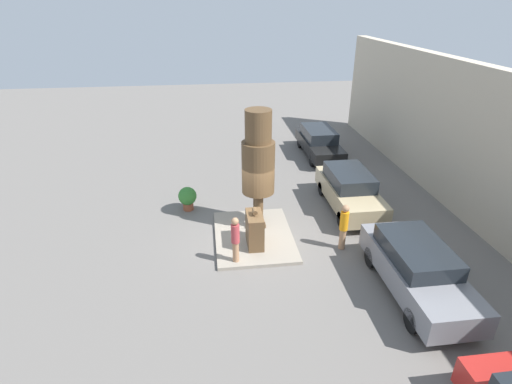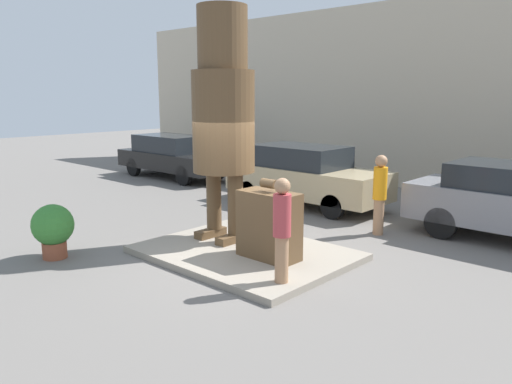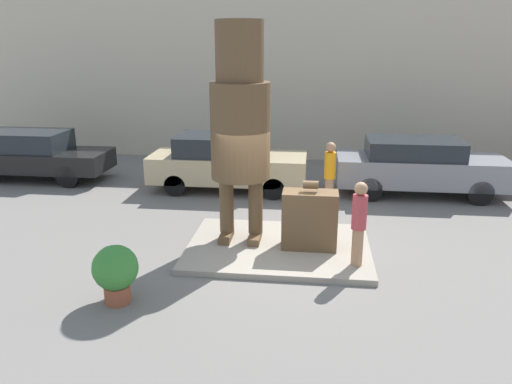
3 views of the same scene
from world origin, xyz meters
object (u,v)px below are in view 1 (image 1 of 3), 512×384
object	(u,v)px
tourist	(235,238)
parked_car_grey	(417,268)
statue_figure	(258,160)
parked_car_black	(319,142)
planter_pot	(188,197)
giant_suitcase	(255,229)
worker_hivis	(344,225)
parked_car_tan	(349,190)

from	to	relation	value
tourist	parked_car_grey	world-z (taller)	tourist
statue_figure	tourist	world-z (taller)	statue_figure
parked_car_black	planter_pot	size ratio (longest dim) A/B	4.64
tourist	giant_suitcase	bearing A→B (deg)	140.84
statue_figure	worker_hivis	distance (m)	3.84
parked_car_black	parked_car_grey	xyz separation A→B (m)	(11.82, -0.25, 0.04)
parked_car_tan	planter_pot	world-z (taller)	parked_car_tan
parked_car_tan	parked_car_grey	size ratio (longest dim) A/B	0.97
parked_car_grey	planter_pot	bearing A→B (deg)	-131.66
parked_car_black	worker_hivis	xyz separation A→B (m)	(9.29, -1.67, 0.14)
giant_suitcase	parked_car_black	xyz separation A→B (m)	(-8.82, 4.76, 0.08)
planter_pot	statue_figure	bearing A→B (deg)	58.22
statue_figure	worker_hivis	xyz separation A→B (m)	(1.94, 2.77, -1.81)
parked_car_tan	planter_pot	distance (m)	6.82
parked_car_black	parked_car_grey	bearing A→B (deg)	-1.22
statue_figure	parked_car_black	xyz separation A→B (m)	(-7.35, 4.44, -1.95)
parked_car_grey	parked_car_tan	bearing A→B (deg)	-178.21
giant_suitcase	parked_car_black	size ratio (longest dim) A/B	0.30
parked_car_tan	worker_hivis	xyz separation A→B (m)	(2.97, -1.25, 0.11)
statue_figure	tourist	xyz separation A→B (m)	(2.39, -1.07, -1.74)
parked_car_tan	planter_pot	xyz separation A→B (m)	(-0.68, -6.78, -0.27)
giant_suitcase	worker_hivis	bearing A→B (deg)	81.29
giant_suitcase	tourist	bearing A→B (deg)	-39.16
parked_car_grey	giant_suitcase	bearing A→B (deg)	-123.71
giant_suitcase	worker_hivis	xyz separation A→B (m)	(0.47, 3.08, 0.22)
giant_suitcase	parked_car_grey	distance (m)	5.42
planter_pot	worker_hivis	bearing A→B (deg)	56.57
statue_figure	parked_car_tan	world-z (taller)	statue_figure
worker_hivis	tourist	bearing A→B (deg)	-83.31
statue_figure	giant_suitcase	xyz separation A→B (m)	(1.47, -0.31, -2.03)
parked_car_black	parked_car_tan	distance (m)	6.33
tourist	planter_pot	distance (m)	4.46
statue_figure	worker_hivis	bearing A→B (deg)	54.98
tourist	planter_pot	size ratio (longest dim) A/B	1.62
planter_pot	giant_suitcase	bearing A→B (deg)	37.59
parked_car_tan	parked_car_grey	world-z (taller)	parked_car_tan
parked_car_tan	worker_hivis	world-z (taller)	worker_hivis
statue_figure	worker_hivis	size ratio (longest dim) A/B	2.59
statue_figure	parked_car_black	size ratio (longest dim) A/B	0.95
planter_pot	parked_car_tan	bearing A→B (deg)	84.26
giant_suitcase	worker_hivis	world-z (taller)	worker_hivis
giant_suitcase	parked_car_tan	distance (m)	5.00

